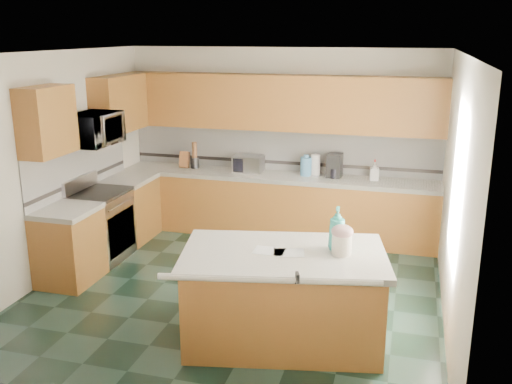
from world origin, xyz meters
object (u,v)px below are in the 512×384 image
(knife_block, at_px, (185,160))
(coffee_maker, at_px, (335,165))
(toaster_oven, at_px, (248,164))
(treat_jar, at_px, (342,244))
(soap_bottle_island, at_px, (337,229))
(island_base, at_px, (283,300))
(island_top, at_px, (284,255))

(knife_block, relative_size, coffee_maker, 0.73)
(knife_block, distance_m, toaster_oven, 1.00)
(knife_block, height_order, coffee_maker, coffee_maker)
(treat_jar, height_order, soap_bottle_island, soap_bottle_island)
(treat_jar, distance_m, soap_bottle_island, 0.16)
(island_base, height_order, treat_jar, treat_jar)
(island_base, bearing_deg, toaster_oven, 100.79)
(coffee_maker, bearing_deg, toaster_oven, -173.73)
(island_top, height_order, treat_jar, treat_jar)
(island_top, bearing_deg, toaster_oven, 100.79)
(island_base, height_order, island_top, island_top)
(soap_bottle_island, distance_m, toaster_oven, 3.22)
(treat_jar, distance_m, toaster_oven, 3.34)
(island_base, distance_m, toaster_oven, 3.24)
(treat_jar, height_order, knife_block, knife_block)
(island_base, relative_size, toaster_oven, 4.29)
(island_base, bearing_deg, coffee_maker, 77.47)
(soap_bottle_island, bearing_deg, island_top, -158.98)
(island_top, height_order, toaster_oven, toaster_oven)
(toaster_oven, relative_size, coffee_maker, 1.24)
(island_base, bearing_deg, knife_block, 115.41)
(knife_block, bearing_deg, island_top, -59.24)
(island_top, relative_size, treat_jar, 9.92)
(soap_bottle_island, bearing_deg, island_base, -158.98)
(island_base, distance_m, coffee_maker, 3.05)
(island_base, height_order, knife_block, knife_block)
(toaster_oven, bearing_deg, treat_jar, -57.18)
(soap_bottle_island, distance_m, knife_block, 3.84)
(island_top, bearing_deg, island_base, 0.00)
(knife_block, bearing_deg, toaster_oven, -6.05)
(island_base, relative_size, treat_jar, 9.40)
(island_top, distance_m, treat_jar, 0.55)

